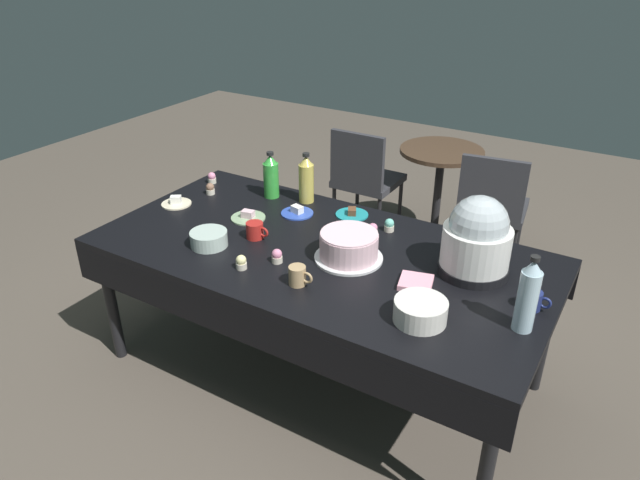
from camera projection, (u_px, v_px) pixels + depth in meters
ground at (320, 370)px, 3.17m from camera, size 9.00×9.00×0.00m
potluck_table at (320, 260)px, 2.85m from camera, size 2.20×1.10×0.75m
frosted_layer_cake at (349, 246)px, 2.70m from camera, size 0.32×0.32×0.14m
slow_cooker at (477, 239)px, 2.55m from camera, size 0.31×0.31×0.37m
glass_salad_bowl at (209, 239)px, 2.83m from camera, size 0.18×0.18×0.07m
ceramic_snack_bowl at (420, 311)px, 2.28m from camera, size 0.21×0.21×0.09m
dessert_plate_cobalt at (297, 212)px, 3.16m from camera, size 0.18×0.18×0.05m
dessert_plate_cream at (176, 202)px, 3.27m from camera, size 0.17×0.17×0.05m
dessert_plate_sage at (248, 217)px, 3.11m from camera, size 0.18×0.18×0.05m
dessert_plate_teal at (352, 214)px, 3.14m from camera, size 0.18×0.18×0.04m
cupcake_cocoa at (212, 178)px, 3.53m from camera, size 0.05×0.05×0.07m
cupcake_rose at (277, 256)px, 2.69m from camera, size 0.05×0.05×0.07m
cupcake_berry at (210, 189)px, 3.39m from camera, size 0.05×0.05×0.07m
cupcake_vanilla at (389, 225)px, 2.97m from camera, size 0.05×0.05×0.07m
cupcake_lemon at (373, 230)px, 2.93m from camera, size 0.05×0.05×0.07m
cupcake_mint at (241, 262)px, 2.64m from camera, size 0.05×0.05×0.07m
soda_bottle_lime_soda at (271, 176)px, 3.31m from camera, size 0.09×0.09×0.27m
soda_bottle_ginger_ale at (306, 179)px, 3.25m from camera, size 0.08×0.08×0.29m
soda_bottle_water at (528, 296)px, 2.19m from camera, size 0.08×0.08×0.32m
coffee_mug_tan at (298, 276)px, 2.52m from camera, size 0.12×0.08×0.09m
coffee_mug_red at (255, 230)px, 2.90m from camera, size 0.12×0.09×0.08m
coffee_mug_navy at (534, 300)px, 2.36m from camera, size 0.11×0.07×0.08m
paper_napkin_stack at (416, 283)px, 2.53m from camera, size 0.17×0.17×0.02m
maroon_chair_left at (364, 176)px, 4.35m from camera, size 0.44×0.44×0.85m
maroon_chair_right at (492, 203)px, 3.91m from camera, size 0.50×0.50×0.85m
round_cafe_table at (439, 178)px, 4.28m from camera, size 0.60×0.60×0.72m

